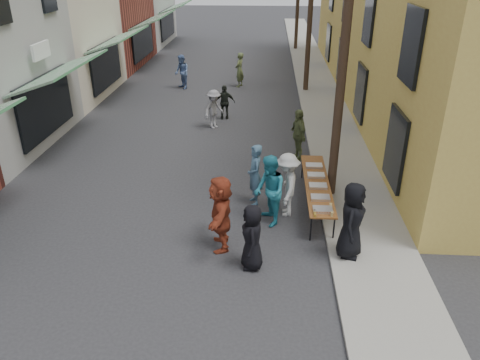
# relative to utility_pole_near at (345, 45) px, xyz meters

# --- Properties ---
(ground) EXTENTS (120.00, 120.00, 0.00)m
(ground) POSITION_rel_utility_pole_near_xyz_m (-4.30, -3.00, -4.50)
(ground) COLOR #28282B
(ground) RESTS_ON ground
(sidewalk) EXTENTS (2.20, 60.00, 0.10)m
(sidewalk) POSITION_rel_utility_pole_near_xyz_m (0.70, 12.00, -4.45)
(sidewalk) COLOR gray
(sidewalk) RESTS_ON ground
(storefront_row) EXTENTS (8.00, 37.00, 9.00)m
(storefront_row) POSITION_rel_utility_pole_near_xyz_m (-14.30, 11.96, -0.38)
(storefront_row) COLOR maroon
(storefront_row) RESTS_ON ground
(utility_pole_near) EXTENTS (0.26, 0.26, 9.00)m
(utility_pole_near) POSITION_rel_utility_pole_near_xyz_m (0.00, 0.00, 0.00)
(utility_pole_near) COLOR #2D2116
(utility_pole_near) RESTS_ON ground
(utility_pole_mid) EXTENTS (0.26, 0.26, 9.00)m
(utility_pole_mid) POSITION_rel_utility_pole_near_xyz_m (0.00, 12.00, 0.00)
(utility_pole_mid) COLOR #2D2116
(utility_pole_mid) RESTS_ON ground
(serving_table) EXTENTS (0.70, 4.00, 0.75)m
(serving_table) POSITION_rel_utility_pole_near_xyz_m (-0.52, -0.68, -3.79)
(serving_table) COLOR brown
(serving_table) RESTS_ON ground
(catering_tray_sausage) EXTENTS (0.50, 0.33, 0.08)m
(catering_tray_sausage) POSITION_rel_utility_pole_near_xyz_m (-0.52, -2.33, -3.71)
(catering_tray_sausage) COLOR maroon
(catering_tray_sausage) RESTS_ON serving_table
(catering_tray_foil_b) EXTENTS (0.50, 0.33, 0.08)m
(catering_tray_foil_b) POSITION_rel_utility_pole_near_xyz_m (-0.52, -1.68, -3.71)
(catering_tray_foil_b) COLOR #B2B2B7
(catering_tray_foil_b) RESTS_ON serving_table
(catering_tray_buns) EXTENTS (0.50, 0.33, 0.08)m
(catering_tray_buns) POSITION_rel_utility_pole_near_xyz_m (-0.52, -0.98, -3.71)
(catering_tray_buns) COLOR tan
(catering_tray_buns) RESTS_ON serving_table
(catering_tray_foil_d) EXTENTS (0.50, 0.33, 0.08)m
(catering_tray_foil_d) POSITION_rel_utility_pole_near_xyz_m (-0.52, -0.28, -3.71)
(catering_tray_foil_d) COLOR #B2B2B7
(catering_tray_foil_d) RESTS_ON serving_table
(catering_tray_buns_end) EXTENTS (0.50, 0.33, 0.08)m
(catering_tray_buns_end) POSITION_rel_utility_pole_near_xyz_m (-0.52, 0.42, -3.71)
(catering_tray_buns_end) COLOR tan
(catering_tray_buns_end) RESTS_ON serving_table
(condiment_jar_a) EXTENTS (0.07, 0.07, 0.08)m
(condiment_jar_a) POSITION_rel_utility_pole_near_xyz_m (-0.74, -2.63, -3.71)
(condiment_jar_a) COLOR #A57F26
(condiment_jar_a) RESTS_ON serving_table
(condiment_jar_b) EXTENTS (0.07, 0.07, 0.08)m
(condiment_jar_b) POSITION_rel_utility_pole_near_xyz_m (-0.74, -2.53, -3.71)
(condiment_jar_b) COLOR #A57F26
(condiment_jar_b) RESTS_ON serving_table
(condiment_jar_c) EXTENTS (0.07, 0.07, 0.08)m
(condiment_jar_c) POSITION_rel_utility_pole_near_xyz_m (-0.74, -2.43, -3.71)
(condiment_jar_c) COLOR #A57F26
(condiment_jar_c) RESTS_ON serving_table
(cup_stack) EXTENTS (0.08, 0.08, 0.12)m
(cup_stack) POSITION_rel_utility_pole_near_xyz_m (-0.32, -2.58, -3.69)
(cup_stack) COLOR tan
(cup_stack) RESTS_ON serving_table
(guest_front_a) EXTENTS (0.59, 0.84, 1.63)m
(guest_front_a) POSITION_rel_utility_pole_near_xyz_m (-2.27, -3.77, -3.68)
(guest_front_a) COLOR black
(guest_front_a) RESTS_ON ground
(guest_front_b) EXTENTS (0.58, 0.76, 1.84)m
(guest_front_b) POSITION_rel_utility_pole_near_xyz_m (-2.31, -0.64, -3.58)
(guest_front_b) COLOR #41637E
(guest_front_b) RESTS_ON ground
(guest_front_c) EXTENTS (1.01, 1.15, 1.97)m
(guest_front_c) POSITION_rel_utility_pole_near_xyz_m (-1.89, -1.75, -3.51)
(guest_front_c) COLOR teal
(guest_front_c) RESTS_ON ground
(guest_front_d) EXTENTS (0.71, 1.20, 1.84)m
(guest_front_d) POSITION_rel_utility_pole_near_xyz_m (-1.40, -1.21, -3.58)
(guest_front_d) COLOR beige
(guest_front_d) RESTS_ON ground
(guest_front_e) EXTENTS (0.79, 1.18, 1.86)m
(guest_front_e) POSITION_rel_utility_pole_near_xyz_m (-0.90, 2.76, -3.57)
(guest_front_e) COLOR #5C693D
(guest_front_e) RESTS_ON ground
(guest_queue_back) EXTENTS (0.75, 1.86, 1.95)m
(guest_queue_back) POSITION_rel_utility_pole_near_xyz_m (-3.08, -2.97, -3.52)
(guest_queue_back) COLOR #933820
(guest_queue_back) RESTS_ON ground
(server) EXTENTS (0.88, 1.08, 1.91)m
(server) POSITION_rel_utility_pole_near_xyz_m (0.05, -3.27, -3.44)
(server) COLOR black
(server) RESTS_ON sidewalk
(passerby_left) EXTENTS (1.11, 1.21, 1.63)m
(passerby_left) POSITION_rel_utility_pole_near_xyz_m (-4.25, 5.91, -3.68)
(passerby_left) COLOR gray
(passerby_left) RESTS_ON ground
(passerby_mid) EXTENTS (0.94, 0.50, 1.52)m
(passerby_mid) POSITION_rel_utility_pole_near_xyz_m (-3.89, 7.11, -3.74)
(passerby_mid) COLOR black
(passerby_mid) RESTS_ON ground
(passerby_right) EXTENTS (0.65, 0.79, 1.85)m
(passerby_right) POSITION_rel_utility_pole_near_xyz_m (-3.60, 12.77, -3.57)
(passerby_right) COLOR #4F5D36
(passerby_right) RESTS_ON ground
(passerby_far) EXTENTS (1.06, 1.11, 1.81)m
(passerby_far) POSITION_rel_utility_pole_near_xyz_m (-6.68, 12.14, -3.59)
(passerby_far) COLOR #5570A4
(passerby_far) RESTS_ON ground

